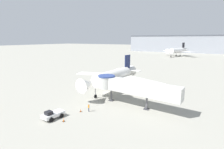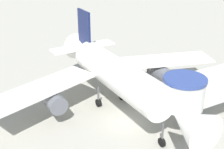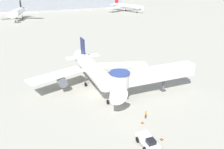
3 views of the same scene
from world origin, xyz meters
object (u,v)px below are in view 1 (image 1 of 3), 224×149
Objects in this scene: traffic_cone_near_nose at (81,110)px; ground_crew_marshaller at (89,107)px; traffic_cone_apron_front at (64,120)px; background_jet_black_tail at (177,50)px; pushback_tug_white at (53,114)px; main_airplane at (114,76)px; jet_bridge at (130,86)px.

ground_crew_marshaller is (1.36, 0.96, 0.64)m from traffic_cone_near_nose.
background_jet_black_tail reaches higher than traffic_cone_apron_front.
traffic_cone_apron_front is (2.74, 0.05, -0.45)m from pushback_tug_white.
traffic_cone_apron_front is 1.04× the size of traffic_cone_near_nose.
traffic_cone_apron_front reaches higher than traffic_cone_near_nose.
background_jet_black_tail reaches higher than pushback_tug_white.
main_airplane is at bearing -69.60° from background_jet_black_tail.
traffic_cone_near_nose is 0.02× the size of background_jet_black_tail.
main_airplane reaches higher than ground_crew_marshaller.
main_airplane is at bearing 94.83° from traffic_cone_apron_front.
pushback_tug_white reaches higher than ground_crew_marshaller.
background_jet_black_tail is (-2.92, 116.95, 0.95)m from main_airplane.
traffic_cone_near_nose is (2.59, 4.98, -0.46)m from pushback_tug_white.
main_airplane is at bearing 142.17° from jet_bridge.
traffic_cone_apron_front is 6.04m from ground_crew_marshaller.
ground_crew_marshaller is at bearing -68.45° from background_jet_black_tail.
traffic_cone_near_nose is at bearing -79.87° from main_airplane.
pushback_tug_white is at bearing -87.97° from main_airplane.
traffic_cone_apron_front is 138.89m from background_jet_black_tail.
traffic_cone_apron_front is (-7.00, -13.41, -4.09)m from jet_bridge.
main_airplane is 22.18m from traffic_cone_apron_front.
pushback_tug_white is 5.63m from traffic_cone_near_nose.
main_airplane is 6.73× the size of pushback_tug_white.
ground_crew_marshaller is 0.06× the size of background_jet_black_tail.
jet_bridge is at bearing -39.04° from main_airplane.
main_airplane is 43.03× the size of traffic_cone_apron_front.
pushback_tug_white is 0.15× the size of background_jet_black_tail.
background_jet_black_tail is at bearing 97.89° from pushback_tug_white.
background_jet_black_tail reaches higher than main_airplane.
jet_bridge reaches higher than traffic_cone_apron_front.
jet_bridge is (8.84, -8.36, 0.29)m from main_airplane.
traffic_cone_near_nose is (1.70, -16.85, -3.82)m from main_airplane.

